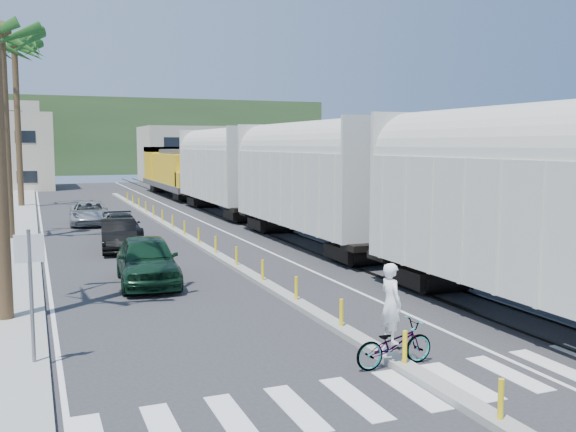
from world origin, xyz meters
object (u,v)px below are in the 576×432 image
object	(u,v)px
car_second	(119,235)
street_sign	(31,278)
cyclist	(393,334)
car_lead	(147,260)

from	to	relation	value
car_second	street_sign	bearing A→B (deg)	-98.52
car_second	cyclist	distance (m)	18.12
street_sign	cyclist	distance (m)	7.78
street_sign	car_lead	bearing A→B (deg)	64.17
car_second	car_lead	bearing A→B (deg)	-84.68
street_sign	car_second	size ratio (longest dim) A/B	0.68
street_sign	cyclist	xyz separation A→B (m)	(7.18, -2.73, -1.24)
street_sign	car_second	xyz separation A→B (m)	(3.63, 15.04, -1.27)
street_sign	cyclist	bearing A→B (deg)	-20.82
car_lead	car_second	bearing A→B (deg)	94.57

